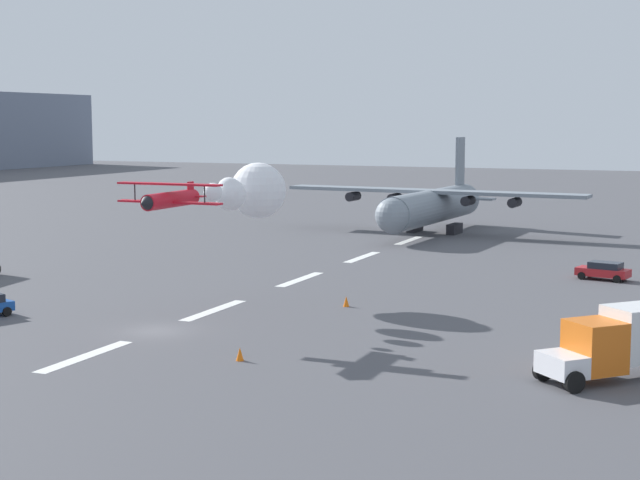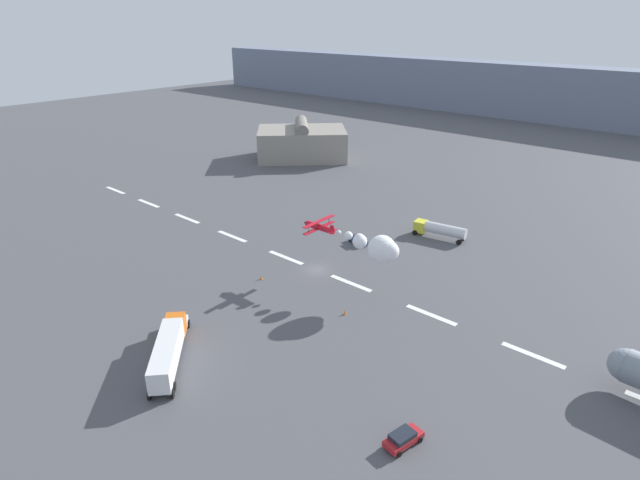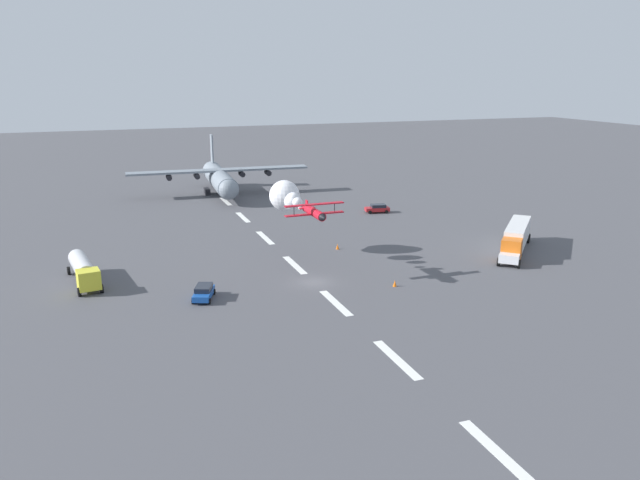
{
  "view_description": "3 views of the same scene",
  "coord_description": "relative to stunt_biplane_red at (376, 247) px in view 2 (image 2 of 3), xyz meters",
  "views": [
    {
      "loc": [
        -50.67,
        -33.2,
        13.12
      ],
      "look_at": [
        25.96,
        0.0,
        2.86
      ],
      "focal_mm": 54.18,
      "sensor_mm": 36.0,
      "label": 1
    },
    {
      "loc": [
        50.51,
        -58.12,
        39.68
      ],
      "look_at": [
        1.16,
        -0.51,
        6.02
      ],
      "focal_mm": 28.72,
      "sensor_mm": 36.0,
      "label": 2
    },
    {
      "loc": [
        -65.67,
        23.19,
        24.14
      ],
      "look_at": [
        5.32,
        -2.8,
        3.6
      ],
      "focal_mm": 34.71,
      "sensor_mm": 36.0,
      "label": 3
    }
  ],
  "objects": [
    {
      "name": "traffic_cone_near",
      "position": [
        -16.8,
        -7.96,
        -7.74
      ],
      "size": [
        0.44,
        0.44,
        0.75
      ],
      "primitive_type": "cone",
      "color": "orange",
      "rests_on": "ground"
    },
    {
      "name": "stunt_biplane_red",
      "position": [
        0.0,
        0.0,
        0.0
      ],
      "size": [
        18.14,
        7.25,
        4.14
      ],
      "color": "red"
    },
    {
      "name": "runway_stripe_2",
      "position": [
        -48.48,
        0.48,
        -8.11
      ],
      "size": [
        8.0,
        0.9,
        0.01
      ],
      "primitive_type": "cube",
      "color": "white",
      "rests_on": "ground"
    },
    {
      "name": "runway_stripe_6",
      "position": [
        9.65,
        0.48,
        -8.11
      ],
      "size": [
        8.0,
        0.9,
        0.01
      ],
      "primitive_type": "cube",
      "color": "white",
      "rests_on": "ground"
    },
    {
      "name": "runway_stripe_1",
      "position": [
        -63.02,
        0.48,
        -8.11
      ],
      "size": [
        8.0,
        0.9,
        0.01
      ],
      "primitive_type": "cube",
      "color": "white",
      "rests_on": "ground"
    },
    {
      "name": "followme_car_yellow",
      "position": [
        19.53,
        -22.85,
        -7.31
      ],
      "size": [
        2.72,
        4.54,
        1.52
      ],
      "color": "#B21E23",
      "rests_on": "ground"
    },
    {
      "name": "fuel_tanker_truck",
      "position": [
        -3.16,
        26.04,
        -6.36
      ],
      "size": [
        10.32,
        4.14,
        2.9
      ],
      "color": "yellow",
      "rests_on": "ground"
    },
    {
      "name": "runway_stripe_7",
      "position": [
        24.18,
        0.48,
        -8.11
      ],
      "size": [
        8.0,
        0.9,
        0.01
      ],
      "primitive_type": "cube",
      "color": "white",
      "rests_on": "ground"
    },
    {
      "name": "airport_staff_sedan",
      "position": [
        -13.28,
        13.68,
        -7.31
      ],
      "size": [
        4.56,
        3.15,
        1.52
      ],
      "color": "#194CA5",
      "rests_on": "ground"
    },
    {
      "name": "runway_stripe_0",
      "position": [
        -77.55,
        0.48,
        -8.11
      ],
      "size": [
        8.0,
        0.9,
        0.01
      ],
      "primitive_type": "cube",
      "color": "white",
      "rests_on": "ground"
    },
    {
      "name": "ground_plane",
      "position": [
        -12.15,
        0.48,
        -8.12
      ],
      "size": [
        440.0,
        440.0,
        0.0
      ],
      "primitive_type": "plane",
      "color": "#4C4C51",
      "rests_on": "ground"
    },
    {
      "name": "runway_stripe_5",
      "position": [
        -4.88,
        0.48,
        -8.11
      ],
      "size": [
        8.0,
        0.9,
        0.01
      ],
      "primitive_type": "cube",
      "color": "white",
      "rests_on": "ground"
    },
    {
      "name": "semi_truck_orange",
      "position": [
        -9.55,
        -30.28,
        -5.98
      ],
      "size": [
        13.17,
        12.6,
        3.7
      ],
      "color": "silver",
      "rests_on": "ground"
    },
    {
      "name": "runway_stripe_3",
      "position": [
        -33.95,
        0.48,
        -8.11
      ],
      "size": [
        8.0,
        0.9,
        0.01
      ],
      "primitive_type": "cube",
      "color": "white",
      "rests_on": "ground"
    },
    {
      "name": "traffic_cone_far",
      "position": [
        0.12,
        -7.5,
        -7.74
      ],
      "size": [
        0.44,
        0.44,
        0.75
      ],
      "primitive_type": "cone",
      "color": "orange",
      "rests_on": "ground"
    },
    {
      "name": "mountain_ridge_distant",
      "position": [
        -12.15,
        160.31,
        2.52
      ],
      "size": [
        396.0,
        16.0,
        21.28
      ],
      "primitive_type": "cube",
      "color": "slate",
      "rests_on": "ground"
    },
    {
      "name": "runway_stripe_4",
      "position": [
        -19.42,
        0.48,
        -8.11
      ],
      "size": [
        8.0,
        0.9,
        0.01
      ],
      "primitive_type": "cube",
      "color": "white",
      "rests_on": "ground"
    },
    {
      "name": "hangar_building",
      "position": [
        -63.35,
        52.82,
        -3.5
      ],
      "size": [
        30.23,
        30.02,
        11.37
      ],
      "color": "gray",
      "rests_on": "ground"
    }
  ]
}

